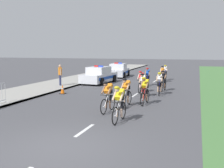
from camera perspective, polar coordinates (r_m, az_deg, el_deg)
ground_plane at (r=8.23m, az=-11.40°, el=-13.57°), size 160.00×160.00×0.00m
sidewalk_slab at (r=23.75m, az=-10.38°, el=0.38°), size 3.88×60.00×0.12m
kerb_edge at (r=22.92m, az=-6.29°, el=0.21°), size 0.16×60.00×0.13m
lane_markings_centre at (r=19.07m, az=6.50°, el=-1.44°), size 0.14×29.60×0.01m
cyclist_lead at (r=10.60m, az=1.60°, el=-4.23°), size 0.42×1.72×1.56m
cyclist_second at (r=12.24m, az=-0.93°, el=-2.65°), size 0.44×1.72×1.56m
cyclist_third at (r=13.55m, az=3.14°, el=-1.67°), size 0.44×1.72×1.56m
cyclist_fourth at (r=14.16m, az=7.29°, el=-1.33°), size 0.44×1.72×1.56m
cyclist_fifth at (r=16.40m, az=6.77°, el=-0.12°), size 0.44×1.72×1.56m
cyclist_sixth at (r=18.21m, az=6.43°, el=0.63°), size 0.42×1.72×1.56m
cyclist_seventh at (r=19.06m, az=11.30°, el=0.84°), size 0.44×1.72×1.56m
cyclist_eighth at (r=17.32m, az=10.43°, el=0.21°), size 0.45×1.72×1.56m
cyclist_ninth at (r=21.63m, az=7.87°, el=1.68°), size 0.43×1.72×1.56m
cyclist_tenth at (r=24.33m, az=11.06°, el=2.25°), size 0.46×1.72×1.56m
cyclist_eleventh at (r=26.04m, az=11.69°, el=2.56°), size 0.44×1.72×1.56m
police_car_nearest at (r=23.24m, az=-2.85°, el=1.87°), size 2.27×4.53×1.59m
police_car_second at (r=28.80m, az=1.44°, el=2.96°), size 2.31×4.55×1.59m
traffic_cone_mid at (r=17.80m, az=-10.87°, el=-1.16°), size 0.36×0.36×0.64m
spectator_closest at (r=21.21m, az=-11.39°, el=2.30°), size 0.40×0.45×1.68m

